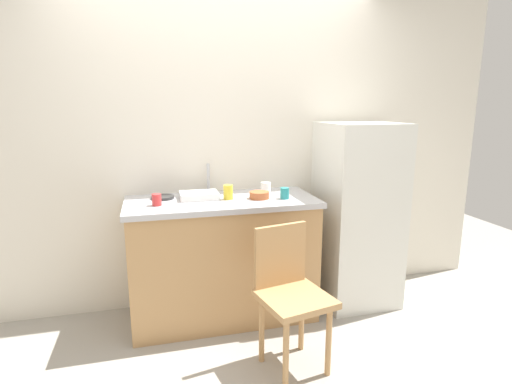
{
  "coord_description": "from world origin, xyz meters",
  "views": [
    {
      "loc": [
        -0.55,
        -2.26,
        1.63
      ],
      "look_at": [
        0.2,
        0.6,
        0.99
      ],
      "focal_mm": 28.57,
      "sensor_mm": 36.0,
      "label": 1
    }
  ],
  "objects_px": {
    "chair": "(290,291)",
    "hotplate": "(162,197)",
    "cup_white": "(266,187)",
    "dish_tray": "(199,195)",
    "cup_teal": "(285,193)",
    "refrigerator": "(357,214)",
    "cup_yellow": "(228,192)",
    "terracotta_bowl": "(259,195)",
    "cup_red": "(157,200)"
  },
  "relations": [
    {
      "from": "chair",
      "to": "dish_tray",
      "type": "distance_m",
      "value": 1.0
    },
    {
      "from": "dish_tray",
      "to": "terracotta_bowl",
      "type": "relative_size",
      "value": 1.91
    },
    {
      "from": "refrigerator",
      "to": "terracotta_bowl",
      "type": "xyz_separation_m",
      "value": [
        -0.85,
        -0.06,
        0.22
      ]
    },
    {
      "from": "chair",
      "to": "cup_red",
      "type": "bearing_deg",
      "value": 128.63
    },
    {
      "from": "cup_yellow",
      "to": "refrigerator",
      "type": "bearing_deg",
      "value": 1.07
    },
    {
      "from": "cup_red",
      "to": "cup_teal",
      "type": "bearing_deg",
      "value": -1.72
    },
    {
      "from": "cup_yellow",
      "to": "cup_white",
      "type": "height_order",
      "value": "cup_yellow"
    },
    {
      "from": "terracotta_bowl",
      "to": "cup_teal",
      "type": "relative_size",
      "value": 1.76
    },
    {
      "from": "cup_red",
      "to": "chair",
      "type": "bearing_deg",
      "value": -39.35
    },
    {
      "from": "cup_yellow",
      "to": "hotplate",
      "type": "bearing_deg",
      "value": 163.69
    },
    {
      "from": "chair",
      "to": "cup_teal",
      "type": "xyz_separation_m",
      "value": [
        0.16,
        0.6,
        0.48
      ]
    },
    {
      "from": "refrigerator",
      "to": "chair",
      "type": "relative_size",
      "value": 1.67
    },
    {
      "from": "terracotta_bowl",
      "to": "cup_red",
      "type": "height_order",
      "value": "cup_red"
    },
    {
      "from": "hotplate",
      "to": "cup_red",
      "type": "height_order",
      "value": "cup_red"
    },
    {
      "from": "refrigerator",
      "to": "chair",
      "type": "bearing_deg",
      "value": -139.34
    },
    {
      "from": "terracotta_bowl",
      "to": "cup_teal",
      "type": "distance_m",
      "value": 0.19
    },
    {
      "from": "refrigerator",
      "to": "chair",
      "type": "height_order",
      "value": "refrigerator"
    },
    {
      "from": "terracotta_bowl",
      "to": "cup_red",
      "type": "distance_m",
      "value": 0.75
    },
    {
      "from": "terracotta_bowl",
      "to": "cup_red",
      "type": "relative_size",
      "value": 1.8
    },
    {
      "from": "cup_yellow",
      "to": "cup_white",
      "type": "bearing_deg",
      "value": 24.65
    },
    {
      "from": "cup_red",
      "to": "dish_tray",
      "type": "bearing_deg",
      "value": 23.35
    },
    {
      "from": "refrigerator",
      "to": "chair",
      "type": "xyz_separation_m",
      "value": [
        -0.83,
        -0.71,
        -0.24
      ]
    },
    {
      "from": "refrigerator",
      "to": "dish_tray",
      "type": "bearing_deg",
      "value": 177.81
    },
    {
      "from": "hotplate",
      "to": "cup_yellow",
      "type": "bearing_deg",
      "value": -16.31
    },
    {
      "from": "chair",
      "to": "cup_yellow",
      "type": "relative_size",
      "value": 8.35
    },
    {
      "from": "terracotta_bowl",
      "to": "cup_yellow",
      "type": "relative_size",
      "value": 1.37
    },
    {
      "from": "cup_red",
      "to": "cup_teal",
      "type": "relative_size",
      "value": 0.98
    },
    {
      "from": "dish_tray",
      "to": "cup_teal",
      "type": "height_order",
      "value": "cup_teal"
    },
    {
      "from": "refrigerator",
      "to": "cup_teal",
      "type": "relative_size",
      "value": 17.91
    },
    {
      "from": "terracotta_bowl",
      "to": "cup_white",
      "type": "xyz_separation_m",
      "value": [
        0.1,
        0.19,
        0.02
      ]
    },
    {
      "from": "hotplate",
      "to": "terracotta_bowl",
      "type": "bearing_deg",
      "value": -14.1
    },
    {
      "from": "cup_yellow",
      "to": "cup_teal",
      "type": "relative_size",
      "value": 1.28
    },
    {
      "from": "chair",
      "to": "hotplate",
      "type": "relative_size",
      "value": 5.24
    },
    {
      "from": "refrigerator",
      "to": "dish_tray",
      "type": "relative_size",
      "value": 5.31
    },
    {
      "from": "cup_white",
      "to": "refrigerator",
      "type": "bearing_deg",
      "value": -10.07
    },
    {
      "from": "cup_red",
      "to": "cup_teal",
      "type": "distance_m",
      "value": 0.93
    },
    {
      "from": "refrigerator",
      "to": "cup_red",
      "type": "distance_m",
      "value": 1.62
    },
    {
      "from": "refrigerator",
      "to": "terracotta_bowl",
      "type": "distance_m",
      "value": 0.88
    },
    {
      "from": "dish_tray",
      "to": "hotplate",
      "type": "xyz_separation_m",
      "value": [
        -0.26,
        0.07,
        -0.02
      ]
    },
    {
      "from": "chair",
      "to": "cup_white",
      "type": "distance_m",
      "value": 0.98
    },
    {
      "from": "refrigerator",
      "to": "cup_teal",
      "type": "bearing_deg",
      "value": -170.54
    },
    {
      "from": "chair",
      "to": "refrigerator",
      "type": "bearing_deg",
      "value": 28.64
    },
    {
      "from": "hotplate",
      "to": "refrigerator",
      "type": "bearing_deg",
      "value": -4.35
    },
    {
      "from": "hotplate",
      "to": "cup_yellow",
      "type": "height_order",
      "value": "cup_yellow"
    },
    {
      "from": "refrigerator",
      "to": "cup_red",
      "type": "xyz_separation_m",
      "value": [
        -1.6,
        -0.08,
        0.24
      ]
    },
    {
      "from": "cup_red",
      "to": "hotplate",
      "type": "bearing_deg",
      "value": 77.47
    },
    {
      "from": "cup_white",
      "to": "terracotta_bowl",
      "type": "bearing_deg",
      "value": -118.66
    },
    {
      "from": "dish_tray",
      "to": "cup_teal",
      "type": "xyz_separation_m",
      "value": [
        0.62,
        -0.16,
        0.02
      ]
    },
    {
      "from": "dish_tray",
      "to": "cup_red",
      "type": "bearing_deg",
      "value": -156.65
    },
    {
      "from": "chair",
      "to": "cup_white",
      "type": "bearing_deg",
      "value": 72.38
    }
  ]
}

